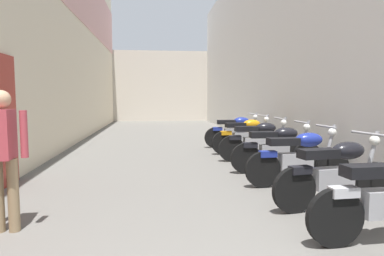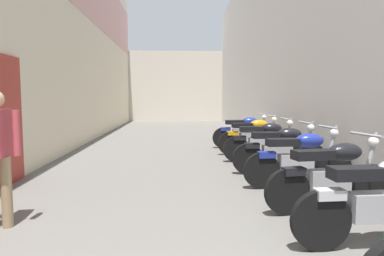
{
  "view_description": "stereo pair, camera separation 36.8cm",
  "coord_description": "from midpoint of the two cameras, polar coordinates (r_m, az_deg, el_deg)",
  "views": [
    {
      "loc": [
        -0.43,
        -0.29,
        1.49
      ],
      "look_at": [
        0.24,
        5.82,
        0.94
      ],
      "focal_mm": 32.28,
      "sensor_mm": 36.0,
      "label": 1
    },
    {
      "loc": [
        -0.07,
        -0.32,
        1.49
      ],
      "look_at": [
        0.24,
        5.82,
        0.94
      ],
      "focal_mm": 32.28,
      "sensor_mm": 36.0,
      "label": 2
    }
  ],
  "objects": [
    {
      "name": "motorcycle_fourth",
      "position": [
        6.01,
        18.98,
        -4.66
      ],
      "size": [
        1.85,
        0.58,
        1.04
      ],
      "color": "black",
      "rests_on": "ground"
    },
    {
      "name": "motorcycle_eighth",
      "position": [
        10.28,
        9.64,
        -0.48
      ],
      "size": [
        1.85,
        0.58,
        1.04
      ],
      "color": "black",
      "rests_on": "ground"
    },
    {
      "name": "ground_plane",
      "position": [
        9.09,
        -1.28,
        -4.32
      ],
      "size": [
        37.31,
        37.31,
        0.0
      ],
      "primitive_type": "plane",
      "color": "#66635E"
    },
    {
      "name": "building_right",
      "position": [
        11.6,
        14.45,
        13.85
      ],
      "size": [
        0.45,
        21.31,
        6.56
      ],
      "color": "silver",
      "rests_on": "ground"
    },
    {
      "name": "motorcycle_sixth",
      "position": [
        8.13,
        13.05,
        -2.02
      ],
      "size": [
        1.85,
        0.58,
        1.04
      ],
      "color": "black",
      "rests_on": "ground"
    },
    {
      "name": "building_left",
      "position": [
        11.49,
        -17.96,
        15.97
      ],
      "size": [
        0.45,
        21.31,
        7.34
      ],
      "color": "beige",
      "rests_on": "ground"
    },
    {
      "name": "motorcycle_second",
      "position": [
        4.02,
        31.4,
        -9.93
      ],
      "size": [
        1.85,
        0.58,
        1.04
      ],
      "color": "black",
      "rests_on": "ground"
    },
    {
      "name": "building_far_end",
      "position": [
        22.63,
        -2.28,
        6.85
      ],
      "size": [
        8.84,
        2.0,
        4.34
      ],
      "primitive_type": "cube",
      "color": "beige",
      "rests_on": "ground"
    },
    {
      "name": "motorcycle_third",
      "position": [
        4.94,
        24.19,
        -6.93
      ],
      "size": [
        1.84,
        0.58,
        1.04
      ],
      "color": "black",
      "rests_on": "ground"
    },
    {
      "name": "motorcycle_seventh",
      "position": [
        9.21,
        11.13,
        -1.15
      ],
      "size": [
        1.84,
        0.58,
        1.04
      ],
      "color": "black",
      "rests_on": "ground"
    },
    {
      "name": "motorcycle_fifth",
      "position": [
        6.96,
        15.84,
        -3.27
      ],
      "size": [
        1.85,
        0.58,
        1.04
      ],
      "color": "black",
      "rests_on": "ground"
    }
  ]
}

